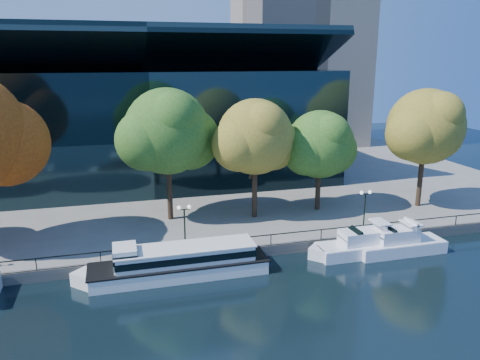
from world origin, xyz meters
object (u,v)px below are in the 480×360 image
object	(u,v)px
cruiser_far	(396,243)
tree_5	(427,128)
tour_boat	(175,261)
tree_2	(169,133)
cruiser_near	(363,245)
tree_4	(321,146)
lamp_2	(365,201)
lamp_1	(184,217)
tree_3	(257,138)

from	to	relation	value
cruiser_far	tree_5	distance (m)	15.85
tour_boat	tree_2	size ratio (longest dim) A/B	1.17
cruiser_near	cruiser_far	bearing A→B (deg)	-10.61
tree_5	tree_4	bearing A→B (deg)	171.26
cruiser_far	tree_4	world-z (taller)	tree_4
tree_5	lamp_2	xyz separation A→B (m)	(-10.25, -5.32, -6.02)
tour_boat	tree_5	bearing A→B (deg)	16.27
tour_boat	lamp_1	bearing A→B (deg)	67.42
tree_5	tour_boat	bearing A→B (deg)	-163.73
tree_5	tree_2	bearing A→B (deg)	174.19
tree_4	tree_5	world-z (taller)	tree_5
tree_2	tree_5	bearing A→B (deg)	-5.81
cruiser_far	tree_3	size ratio (longest dim) A/B	0.76
tree_5	lamp_1	world-z (taller)	tree_5
cruiser_near	tree_3	bearing A→B (deg)	126.12
cruiser_far	lamp_1	world-z (taller)	lamp_1
tree_2	lamp_2	xyz separation A→B (m)	(17.97, -8.19, -6.19)
cruiser_near	cruiser_far	world-z (taller)	cruiser_far
tree_4	tour_boat	bearing A→B (deg)	-149.41
tree_3	tree_5	size ratio (longest dim) A/B	0.94
tour_boat	lamp_1	world-z (taller)	lamp_1
tour_boat	tree_5	size ratio (longest dim) A/B	1.20
tree_2	lamp_2	distance (m)	20.70
tree_5	lamp_2	size ratio (longest dim) A/B	3.32
tree_2	lamp_2	world-z (taller)	tree_2
tree_2	tree_4	world-z (taller)	tree_2
cruiser_far	lamp_2	distance (m)	5.10
tree_2	tree_4	size ratio (longest dim) A/B	1.23
lamp_1	lamp_2	world-z (taller)	same
tree_4	tree_2	bearing A→B (deg)	176.33
cruiser_far	lamp_2	bearing A→B (deg)	105.75
tree_4	tree_5	distance (m)	12.10
tour_boat	tree_4	xyz separation A→B (m)	(17.62, 10.42, 6.97)
tour_boat	tree_5	xyz separation A→B (m)	(29.46, 8.60, 8.70)
tree_4	cruiser_far	bearing A→B (deg)	-76.32
cruiser_near	tree_5	world-z (taller)	tree_5
cruiser_far	tree_4	bearing A→B (deg)	103.68
cruiser_near	tree_4	xyz separation A→B (m)	(0.32, 10.56, 7.31)
tree_4	tree_5	xyz separation A→B (m)	(11.84, -1.82, 1.73)
cruiser_far	tree_3	world-z (taller)	tree_3
tree_4	tree_3	bearing A→B (deg)	-175.55
tree_2	lamp_2	bearing A→B (deg)	-24.51
tree_2	cruiser_near	bearing A→B (deg)	-35.85
tree_2	lamp_1	bearing A→B (deg)	-89.13
cruiser_far	tree_2	xyz separation A→B (m)	(-19.09, 12.18, 9.19)
tree_3	lamp_2	bearing A→B (deg)	-35.53
cruiser_near	tree_5	distance (m)	17.49
cruiser_far	tree_2	size ratio (longest dim) A/B	0.69
tree_5	lamp_2	bearing A→B (deg)	-152.55
tour_boat	lamp_1	xyz separation A→B (m)	(1.36, 3.28, 2.68)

